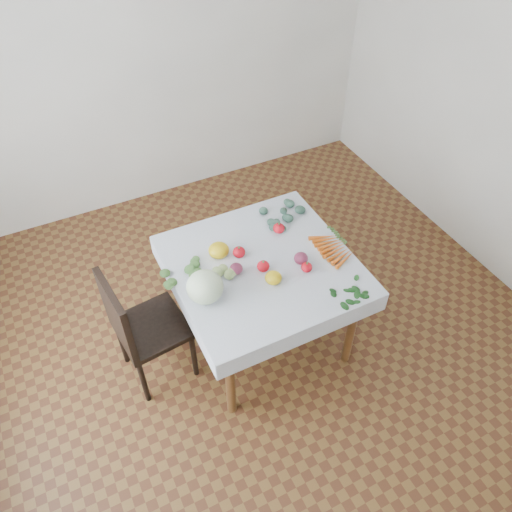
% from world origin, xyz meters
% --- Properties ---
extents(ground, '(4.00, 4.00, 0.00)m').
position_xyz_m(ground, '(0.00, 0.00, 0.00)').
color(ground, brown).
extents(back_wall, '(4.00, 0.04, 2.70)m').
position_xyz_m(back_wall, '(0.00, 2.00, 1.35)').
color(back_wall, white).
rests_on(back_wall, ground).
extents(table, '(1.00, 1.00, 0.75)m').
position_xyz_m(table, '(0.00, 0.00, 0.65)').
color(table, brown).
rests_on(table, ground).
extents(tablecloth, '(1.12, 1.12, 0.01)m').
position_xyz_m(tablecloth, '(0.00, 0.00, 0.75)').
color(tablecloth, white).
rests_on(tablecloth, table).
extents(chair, '(0.46, 0.46, 0.93)m').
position_xyz_m(chair, '(-0.83, 0.06, 0.53)').
color(chair, black).
rests_on(chair, ground).
extents(cabbage, '(0.22, 0.22, 0.20)m').
position_xyz_m(cabbage, '(-0.43, -0.10, 0.85)').
color(cabbage, silver).
rests_on(cabbage, tablecloth).
extents(tomato_a, '(0.10, 0.10, 0.07)m').
position_xyz_m(tomato_a, '(-0.02, -0.05, 0.79)').
color(tomato_a, red).
rests_on(tomato_a, tablecloth).
extents(tomato_b, '(0.10, 0.10, 0.07)m').
position_xyz_m(tomato_b, '(0.23, 0.22, 0.79)').
color(tomato_b, red).
rests_on(tomato_b, tablecloth).
extents(tomato_c, '(0.10, 0.10, 0.07)m').
position_xyz_m(tomato_c, '(-0.10, 0.13, 0.79)').
color(tomato_c, red).
rests_on(tomato_c, tablecloth).
extents(tomato_d, '(0.08, 0.08, 0.06)m').
position_xyz_m(tomato_d, '(0.22, -0.18, 0.79)').
color(tomato_d, red).
rests_on(tomato_d, tablecloth).
extents(heirloom_back, '(0.17, 0.17, 0.09)m').
position_xyz_m(heirloom_back, '(-0.22, 0.19, 0.80)').
color(heirloom_back, gold).
rests_on(heirloom_back, tablecloth).
extents(heirloom_front, '(0.12, 0.12, 0.07)m').
position_xyz_m(heirloom_front, '(-0.01, -0.17, 0.79)').
color(heirloom_front, gold).
rests_on(heirloom_front, tablecloth).
extents(onion_a, '(0.10, 0.10, 0.07)m').
position_xyz_m(onion_a, '(-0.18, 0.00, 0.79)').
color(onion_a, '#561831').
rests_on(onion_a, tablecloth).
extents(onion_b, '(0.12, 0.12, 0.08)m').
position_xyz_m(onion_b, '(0.22, -0.10, 0.79)').
color(onion_b, '#561831').
rests_on(onion_b, tablecloth).
extents(tomatillo_cluster, '(0.15, 0.12, 0.05)m').
position_xyz_m(tomatillo_cluster, '(-0.27, 0.02, 0.78)').
color(tomatillo_cluster, '#A6C06F').
rests_on(tomatillo_cluster, tablecloth).
extents(carrot_bunch, '(0.19, 0.33, 0.03)m').
position_xyz_m(carrot_bunch, '(0.47, -0.09, 0.77)').
color(carrot_bunch, orange).
rests_on(carrot_bunch, tablecloth).
extents(kale_bunch, '(0.28, 0.27, 0.04)m').
position_xyz_m(kale_bunch, '(0.35, 0.34, 0.78)').
color(kale_bunch, '#3B6150').
rests_on(kale_bunch, tablecloth).
extents(basil_bunch, '(0.25, 0.18, 0.01)m').
position_xyz_m(basil_bunch, '(0.36, -0.44, 0.76)').
color(basil_bunch, '#174C1A').
rests_on(basil_bunch, tablecloth).
extents(dill_bunch, '(0.25, 0.23, 0.03)m').
position_xyz_m(dill_bunch, '(-0.47, 0.13, 0.77)').
color(dill_bunch, '#46803A').
rests_on(dill_bunch, tablecloth).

